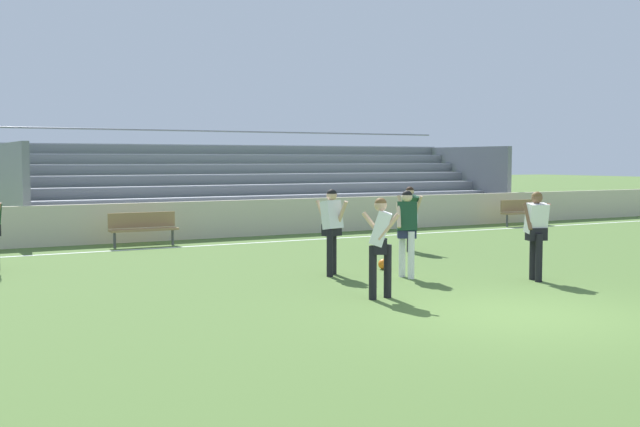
% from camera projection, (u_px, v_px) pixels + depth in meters
% --- Properties ---
extents(ground_plane, '(160.00, 160.00, 0.00)m').
position_uv_depth(ground_plane, '(526.00, 315.00, 11.60)').
color(ground_plane, '#4C6B30').
extents(field_line_sideline, '(44.00, 0.12, 0.01)m').
position_uv_depth(field_line_sideline, '(234.00, 244.00, 21.30)').
color(field_line_sideline, white).
rests_on(field_line_sideline, ground).
extents(sideline_wall, '(48.00, 0.16, 1.09)m').
position_uv_depth(sideline_wall, '(210.00, 220.00, 22.83)').
color(sideline_wall, beige).
rests_on(sideline_wall, ground).
extents(bleacher_stand, '(17.44, 5.25, 3.38)m').
position_uv_depth(bleacher_stand, '(274.00, 183.00, 27.50)').
color(bleacher_stand, '#9EA3AD').
rests_on(bleacher_stand, ground).
extents(bench_near_wall_gap, '(1.80, 0.40, 0.90)m').
position_uv_depth(bench_near_wall_gap, '(143.00, 226.00, 20.69)').
color(bench_near_wall_gap, '#99754C').
rests_on(bench_near_wall_gap, ground).
extents(bench_far_left, '(1.80, 0.40, 0.90)m').
position_uv_depth(bench_far_left, '(523.00, 210.00, 27.19)').
color(bench_far_left, '#99754C').
rests_on(bench_far_left, ground).
extents(player_white_deep_cover, '(0.45, 0.61, 1.72)m').
position_uv_depth(player_white_deep_cover, '(332.00, 224.00, 15.47)').
color(player_white_deep_cover, black).
rests_on(player_white_deep_cover, ground).
extents(player_dark_wide_right, '(0.62, 0.47, 1.70)m').
position_uv_depth(player_dark_wide_right, '(407.00, 226.00, 15.17)').
color(player_dark_wide_right, white).
rests_on(player_dark_wide_right, ground).
extents(player_white_on_ball, '(0.53, 0.39, 1.70)m').
position_uv_depth(player_white_on_ball, '(536.00, 228.00, 14.78)').
color(player_white_on_ball, black).
rests_on(player_white_on_ball, ground).
extents(player_white_wide_left, '(0.53, 0.68, 1.68)m').
position_uv_depth(player_white_wide_left, '(380.00, 239.00, 12.88)').
color(player_white_wide_left, black).
rests_on(player_white_wide_left, ground).
extents(player_dark_overlapping, '(0.45, 0.56, 1.63)m').
position_uv_depth(player_dark_overlapping, '(410.00, 213.00, 19.56)').
color(player_dark_overlapping, black).
rests_on(player_dark_overlapping, ground).
extents(soccer_ball, '(0.22, 0.22, 0.22)m').
position_uv_depth(soccer_ball, '(383.00, 264.00, 16.38)').
color(soccer_ball, orange).
rests_on(soccer_ball, ground).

